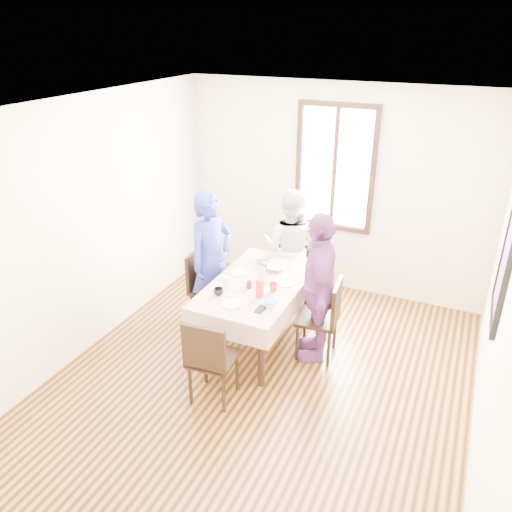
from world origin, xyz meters
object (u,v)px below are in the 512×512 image
object	(u,v)px
chair_near	(213,358)
dining_table	(258,313)
chair_left	(211,289)
person_left	(211,261)
person_right	(318,287)
chair_far	(291,269)
chair_right	(317,318)
person_far	(291,248)

from	to	relation	value
chair_near	dining_table	bearing A→B (deg)	85.11
chair_left	chair_near	size ratio (longest dim) A/B	1.00
person_left	person_right	world-z (taller)	same
chair_far	chair_near	bearing A→B (deg)	83.57
chair_right	person_right	size ratio (longest dim) A/B	0.55
dining_table	chair_right	distance (m)	0.68
person_left	dining_table	bearing A→B (deg)	-82.29
chair_left	person_left	world-z (taller)	person_left
chair_right	chair_left	bearing A→B (deg)	80.62
chair_right	chair_far	xyz separation A→B (m)	(-0.68, 0.98, 0.00)
chair_far	person_left	xyz separation A→B (m)	(-0.66, -0.88, 0.37)
person_left	person_right	distance (m)	1.32
chair_left	chair_near	bearing A→B (deg)	26.17
dining_table	chair_near	distance (m)	1.03
chair_right	chair_near	bearing A→B (deg)	142.26
chair_left	chair_far	xyz separation A→B (m)	(0.68, 0.88, 0.00)
chair_left	person_right	world-z (taller)	person_right
chair_right	person_right	world-z (taller)	person_right
dining_table	person_right	bearing A→B (deg)	4.04
chair_left	person_far	distance (m)	1.14
chair_far	chair_right	bearing A→B (deg)	118.27
chair_right	person_far	distance (m)	1.21
chair_near	person_left	world-z (taller)	person_left
chair_far	chair_near	xyz separation A→B (m)	(-0.00, -2.05, 0.00)
chair_right	person_right	xyz separation A→B (m)	(-0.02, 0.00, 0.37)
dining_table	chair_left	distance (m)	0.70
dining_table	chair_far	bearing A→B (deg)	90.00
chair_left	chair_far	bearing A→B (deg)	138.57
person_left	person_far	size ratio (longest dim) A/B	1.08
chair_left	person_right	distance (m)	1.39
dining_table	chair_far	size ratio (longest dim) A/B	1.64
chair_right	person_left	world-z (taller)	person_left
person_left	person_right	bearing A→B (deg)	-74.36
chair_far	person_left	world-z (taller)	person_left
person_left	chair_right	bearing A→B (deg)	-74.31
chair_right	person_far	size ratio (longest dim) A/B	0.59
dining_table	chair_near	xyz separation A→B (m)	(-0.00, -1.02, 0.08)
chair_far	person_right	size ratio (longest dim) A/B	0.55
chair_left	chair_near	xyz separation A→B (m)	(0.68, -1.16, 0.00)
chair_near	chair_left	bearing A→B (deg)	115.29
chair_left	person_right	xyz separation A→B (m)	(1.34, -0.09, 0.37)
dining_table	chair_far	distance (m)	1.03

